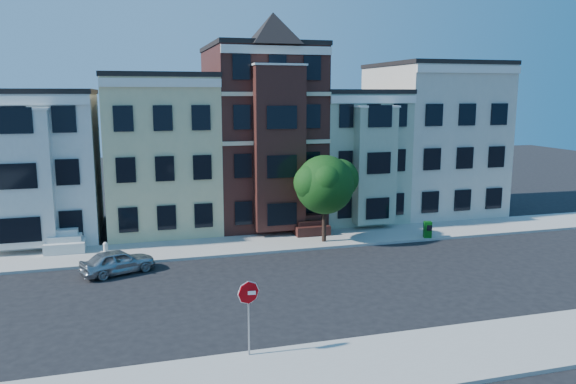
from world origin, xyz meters
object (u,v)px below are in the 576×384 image
object	(u,v)px
stop_sign	(249,314)
newspaper_box	(428,230)
parked_car	(118,262)
fire_hydrant	(106,252)
street_tree	(325,189)

from	to	relation	value
stop_sign	newspaper_box	bearing A→B (deg)	47.90
parked_car	stop_sign	distance (m)	11.86
fire_hydrant	newspaper_box	bearing A→B (deg)	-2.03
street_tree	newspaper_box	world-z (taller)	street_tree
newspaper_box	fire_hydrant	world-z (taller)	newspaper_box
parked_car	fire_hydrant	world-z (taller)	parked_car
parked_car	fire_hydrant	bearing A→B (deg)	-6.26
parked_car	newspaper_box	world-z (taller)	parked_car
fire_hydrant	stop_sign	xyz separation A→B (m)	(5.11, -13.28, 1.12)
street_tree	parked_car	distance (m)	12.58
newspaper_box	stop_sign	distance (m)	18.91
fire_hydrant	stop_sign	bearing A→B (deg)	-68.96
fire_hydrant	street_tree	bearing A→B (deg)	1.04
street_tree	stop_sign	size ratio (longest dim) A/B	2.17
newspaper_box	stop_sign	world-z (taller)	stop_sign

